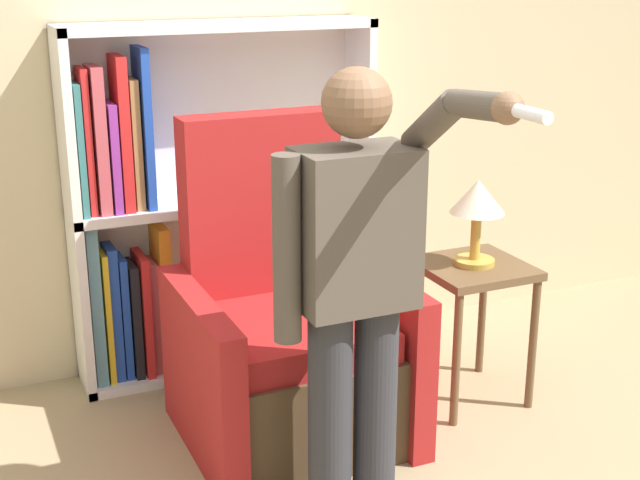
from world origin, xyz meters
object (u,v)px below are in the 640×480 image
object	(u,v)px
armchair	(285,341)
side_table	(473,289)
bookcase	(186,213)
person_standing	(356,282)
table_lamp	(477,204)

from	to	relation	value
armchair	side_table	xyz separation A→B (m)	(0.85, -0.08, 0.13)
bookcase	armchair	size ratio (longest dim) A/B	1.26
person_standing	table_lamp	distance (m)	1.09
bookcase	armchair	xyz separation A→B (m)	(0.20, -0.72, -0.38)
person_standing	side_table	world-z (taller)	person_standing
bookcase	person_standing	distance (m)	1.44
person_standing	table_lamp	bearing A→B (deg)	35.51
side_table	table_lamp	distance (m)	0.39
bookcase	side_table	size ratio (longest dim) A/B	2.58
person_standing	armchair	bearing A→B (deg)	87.45
bookcase	table_lamp	world-z (taller)	bookcase
armchair	table_lamp	xyz separation A→B (m)	(0.85, -0.08, 0.51)
person_standing	side_table	size ratio (longest dim) A/B	2.51
person_standing	table_lamp	world-z (taller)	person_standing
bookcase	person_standing	size ratio (longest dim) A/B	1.03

